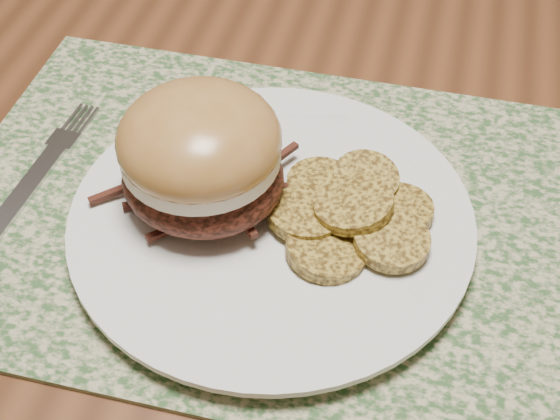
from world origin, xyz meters
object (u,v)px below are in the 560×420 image
object	(u,v)px
pork_sandwich	(201,155)
fork	(34,180)
dinner_plate	(272,221)
dining_table	(28,157)

from	to	relation	value
pork_sandwich	fork	bearing A→B (deg)	-157.91
dinner_plate	fork	bearing A→B (deg)	178.77
pork_sandwich	fork	xyz separation A→B (m)	(-0.13, 0.00, -0.06)
dinner_plate	pork_sandwich	distance (m)	0.07
dinner_plate	pork_sandwich	xyz separation A→B (m)	(-0.05, 0.00, 0.05)
dining_table	dinner_plate	world-z (taller)	dinner_plate
dining_table	fork	bearing A→B (deg)	-53.10
dinner_plate	pork_sandwich	bearing A→B (deg)	177.10
dining_table	pork_sandwich	xyz separation A→B (m)	(0.21, -0.10, 0.14)
pork_sandwich	dining_table	bearing A→B (deg)	176.48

